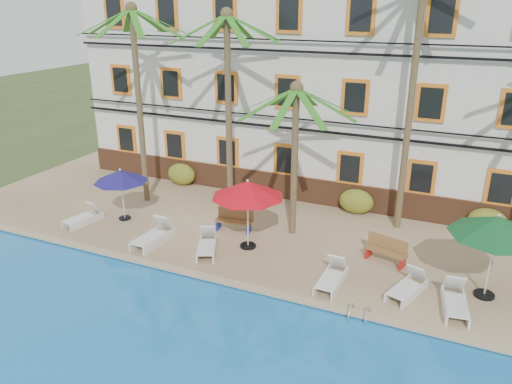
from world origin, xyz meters
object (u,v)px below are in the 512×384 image
at_px(palm_d, 414,70).
at_px(bench_right, 387,250).
at_px(umbrella_blue, 121,176).
at_px(lounger_f, 455,301).
at_px(palm_b, 228,87).
at_px(pool_ladder, 359,317).
at_px(lounger_e, 408,287).
at_px(palm_a, 137,80).
at_px(lounger_b, 154,235).
at_px(bench_left, 234,220).
at_px(lounger_d, 332,277).
at_px(umbrella_red, 248,190).
at_px(umbrella_green, 497,226).
at_px(lounger_a, 84,217).
at_px(lounger_c, 207,245).
at_px(palm_c, 295,136).

bearing_deg(palm_d, bench_right, -87.67).
xyz_separation_m(umbrella_blue, lounger_f, (13.34, -1.34, -1.64)).
xyz_separation_m(palm_b, umbrella_blue, (-3.74, -2.62, -3.52)).
bearing_deg(pool_ladder, lounger_e, 59.32).
bearing_deg(lounger_f, palm_a, 165.51).
xyz_separation_m(lounger_b, bench_left, (2.31, 2.27, 0.16)).
xyz_separation_m(lounger_d, lounger_e, (2.36, 0.43, -0.01)).
distance_m(umbrella_red, lounger_b, 4.16).
height_order(umbrella_green, lounger_b, umbrella_green).
relative_size(palm_b, palm_d, 0.84).
bearing_deg(umbrella_green, lounger_b, -174.27).
bearing_deg(lounger_b, palm_a, 129.20).
bearing_deg(bench_left, umbrella_green, -6.68).
height_order(palm_a, umbrella_green, palm_a).
relative_size(umbrella_green, pool_ladder, 3.81).
xyz_separation_m(palm_a, lounger_a, (-0.85, -3.25, -5.30)).
distance_m(lounger_c, lounger_d, 4.89).
xyz_separation_m(palm_b, palm_c, (3.28, -0.94, -1.44)).
height_order(palm_c, lounger_c, palm_c).
height_order(palm_a, lounger_a, palm_a).
bearing_deg(lounger_d, palm_a, 159.59).
xyz_separation_m(lounger_f, pool_ladder, (-2.53, -1.58, -0.29)).
xyz_separation_m(palm_a, palm_b, (4.19, 0.40, -0.11)).
height_order(palm_a, lounger_d, palm_a).
height_order(palm_d, umbrella_green, palm_d).
distance_m(lounger_c, bench_left, 2.07).
height_order(lounger_a, bench_right, bench_right).
relative_size(umbrella_green, bench_left, 1.83).
bearing_deg(lounger_a, lounger_d, -2.47).
distance_m(lounger_a, lounger_c, 5.98).
distance_m(umbrella_blue, pool_ladder, 11.37).
height_order(palm_b, umbrella_blue, palm_b).
relative_size(bench_left, pool_ladder, 2.08).
distance_m(palm_c, pool_ladder, 7.20).
bearing_deg(bench_right, lounger_c, -162.66).
height_order(umbrella_blue, bench_left, umbrella_blue).
xyz_separation_m(palm_a, lounger_c, (5.13, -3.37, -5.29)).
xyz_separation_m(umbrella_green, bench_left, (-9.38, 1.10, -1.95)).
xyz_separation_m(umbrella_green, pool_ladder, (-3.35, -2.74, -2.42)).
height_order(palm_b, umbrella_red, palm_b).
bearing_deg(umbrella_blue, bench_right, 4.17).
height_order(lounger_a, lounger_e, lounger_e).
bearing_deg(umbrella_green, bench_right, 163.23).
height_order(palm_c, umbrella_green, palm_c).
distance_m(palm_a, pool_ladder, 13.58).
relative_size(palm_a, umbrella_green, 3.07).
height_order(bench_left, bench_right, same).
relative_size(lounger_e, pool_ladder, 2.51).
bearing_deg(lounger_f, bench_right, 138.80).
height_order(lounger_d, lounger_f, lounger_f).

